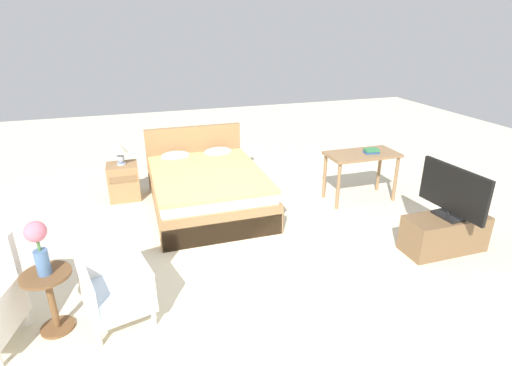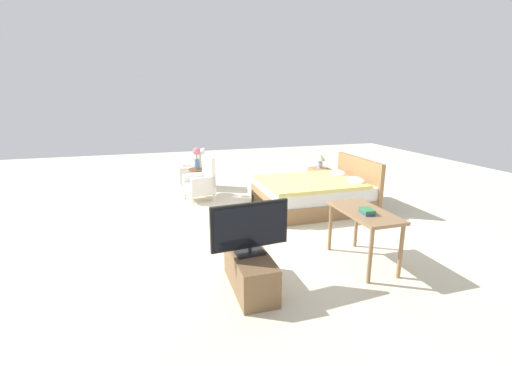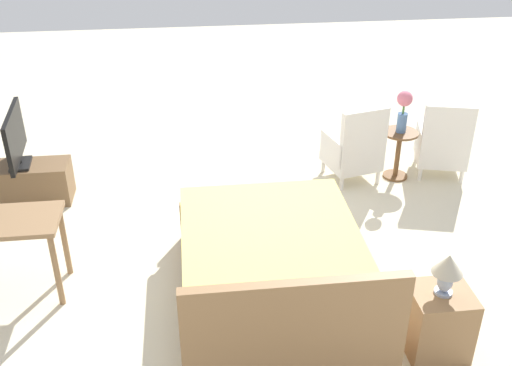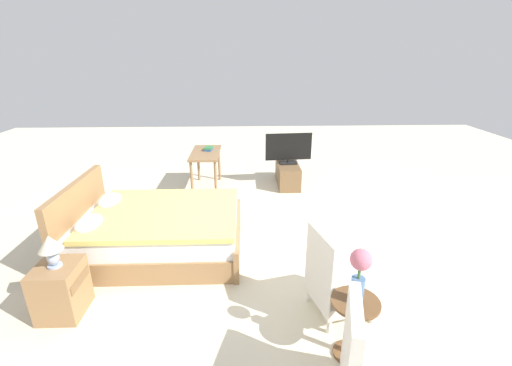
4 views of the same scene
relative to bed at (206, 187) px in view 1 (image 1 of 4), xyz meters
The scene contains 11 objects.
ground_plane 1.23m from the bed, 83.77° to the right, with size 16.00×16.00×0.00m, color beige.
bed is the anchor object (origin of this frame).
armchair_by_window_right 2.37m from the bed, 120.92° to the right, with size 0.65×0.65×0.92m.
side_table 2.68m from the bed, 130.31° to the right, with size 0.40×0.40×0.57m.
flower_vase 2.73m from the bed, 130.31° to the right, with size 0.17×0.17×0.48m.
nightstand 1.30m from the bed, 149.25° to the left, with size 0.44×0.41×0.54m.
table_lamp 1.38m from the bed, 149.23° to the left, with size 0.22×0.22×0.33m.
tv_stand 3.11m from the bed, 39.88° to the right, with size 0.96×0.40×0.43m.
tv_flatscreen 3.14m from the bed, 39.85° to the right, with size 0.23×0.89×0.60m.
vanity_desk 2.28m from the bed, 10.84° to the right, with size 1.04×0.52×0.72m.
book_stack 2.42m from the bed, 11.43° to the right, with size 0.22×0.16×0.06m.
Camera 1 is at (-1.05, -4.00, 2.49)m, focal length 28.00 mm.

